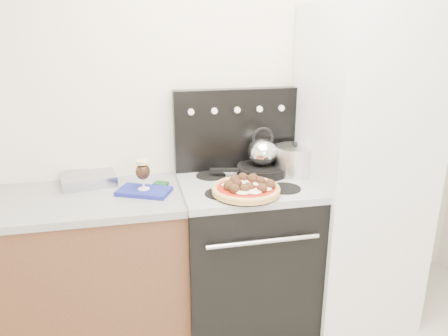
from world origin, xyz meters
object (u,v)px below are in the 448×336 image
object	(u,v)px
pizza_pan	(246,193)
pizza	(246,188)
oven_mitt	(144,191)
fridge	(359,170)
base_cabinet	(56,276)
skillet	(262,170)
beer_glass	(143,175)
tea_kettle	(263,150)
stock_pot	(294,161)
stove_body	(245,255)

from	to	relation	value
pizza_pan	pizza	xyz separation A→B (m)	(0.00, 0.00, 0.03)
oven_mitt	fridge	bearing A→B (deg)	-1.22
fridge	pizza_pan	bearing A→B (deg)	-168.19
base_cabinet	skillet	size ratio (longest dim) A/B	4.77
beer_glass	pizza	distance (m)	0.57
pizza_pan	base_cabinet	bearing A→B (deg)	168.86
base_cabinet	pizza_pan	world-z (taller)	pizza_pan
oven_mitt	skillet	xyz separation A→B (m)	(0.72, 0.12, 0.04)
oven_mitt	pizza_pan	world-z (taller)	pizza_pan
fridge	tea_kettle	xyz separation A→B (m)	(-0.57, 0.14, 0.12)
skillet	stock_pot	bearing A→B (deg)	-14.41
stove_body	oven_mitt	distance (m)	0.75
beer_glass	pizza_pan	size ratio (longest dim) A/B	0.49
base_cabinet	pizza	size ratio (longest dim) A/B	3.96
base_cabinet	oven_mitt	distance (m)	0.71
stove_body	tea_kettle	bearing A→B (deg)	42.19
pizza	skillet	xyz separation A→B (m)	(0.18, 0.30, -0.01)
pizza_pan	stock_pot	world-z (taller)	stock_pot
skillet	tea_kettle	size ratio (longest dim) A/B	1.53
base_cabinet	pizza_pan	xyz separation A→B (m)	(1.05, -0.21, 0.50)
stove_body	pizza	bearing A→B (deg)	-105.98
stock_pot	beer_glass	bearing A→B (deg)	-175.68
base_cabinet	fridge	distance (m)	1.88
skillet	stock_pot	xyz separation A→B (m)	(0.19, -0.05, 0.06)
stove_body	skillet	bearing A→B (deg)	42.19
base_cabinet	pizza_pan	distance (m)	1.18
tea_kettle	stock_pot	distance (m)	0.21
oven_mitt	beer_glass	distance (m)	0.10
oven_mitt	beer_glass	xyz separation A→B (m)	(0.00, 0.00, 0.10)
base_cabinet	stock_pot	bearing A→B (deg)	1.83
oven_mitt	skillet	distance (m)	0.73
pizza	stock_pot	bearing A→B (deg)	34.31
fridge	beer_glass	world-z (taller)	fridge
fridge	oven_mitt	bearing A→B (deg)	178.78
base_cabinet	skillet	xyz separation A→B (m)	(1.24, 0.09, 0.52)
oven_mitt	skillet	world-z (taller)	skillet
beer_glass	oven_mitt	bearing A→B (deg)	0.00
base_cabinet	pizza	world-z (taller)	pizza
fridge	pizza	xyz separation A→B (m)	(-0.75, -0.16, 0.01)
pizza_pan	tea_kettle	world-z (taller)	tea_kettle
fridge	stock_pot	bearing A→B (deg)	165.94
beer_glass	base_cabinet	bearing A→B (deg)	177.51
stove_body	fridge	bearing A→B (deg)	-2.05
pizza	oven_mitt	bearing A→B (deg)	160.88
beer_glass	pizza_pan	xyz separation A→B (m)	(0.53, -0.18, -0.08)
pizza_pan	stock_pot	bearing A→B (deg)	34.31
stove_body	stock_pot	distance (m)	0.65
base_cabinet	beer_glass	size ratio (longest dim) A/B	8.51
base_cabinet	skillet	bearing A→B (deg)	4.34
beer_glass	tea_kettle	world-z (taller)	tea_kettle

